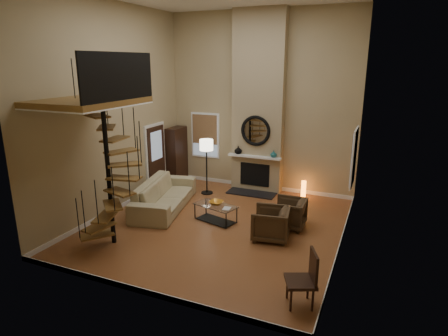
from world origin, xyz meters
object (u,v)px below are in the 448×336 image
at_px(side_chair, 306,277).
at_px(armchair_far, 274,224).
at_px(accent_lamp, 304,189).
at_px(hutch, 177,154).
at_px(floor_lamp, 206,149).
at_px(armchair_near, 292,214).
at_px(sofa, 164,195).
at_px(coffee_table, 216,211).

bearing_deg(side_chair, armchair_far, 117.93).
xyz_separation_m(armchair_far, accent_lamp, (0.05, 3.08, -0.10)).
xyz_separation_m(hutch, armchair_far, (4.28, -2.97, -0.60)).
bearing_deg(floor_lamp, armchair_near, -25.52).
height_order(sofa, accent_lamp, sofa).
relative_size(armchair_far, floor_lamp, 0.49).
height_order(hutch, accent_lamp, hutch).
relative_size(armchair_far, side_chair, 0.83).
bearing_deg(armchair_far, armchair_near, 154.75).
xyz_separation_m(armchair_far, floor_lamp, (-2.81, 2.24, 1.06)).
height_order(armchair_far, accent_lamp, armchair_far).
xyz_separation_m(hutch, floor_lamp, (1.48, -0.74, 0.46)).
relative_size(hutch, sofa, 0.66).
bearing_deg(side_chair, hutch, 136.36).
bearing_deg(floor_lamp, side_chair, -48.27).
bearing_deg(side_chair, coffee_table, 137.59).
bearing_deg(accent_lamp, sofa, -144.34).
bearing_deg(armchair_far, sofa, -109.87).
relative_size(hutch, coffee_table, 1.54).
xyz_separation_m(armchair_near, accent_lamp, (-0.18, 2.30, -0.10)).
relative_size(sofa, side_chair, 2.74).
distance_m(hutch, accent_lamp, 4.39).
relative_size(floor_lamp, accent_lamp, 3.32).
relative_size(hutch, side_chair, 1.82).
bearing_deg(armchair_near, floor_lamp, -116.55).
bearing_deg(hutch, floor_lamp, -26.55).
distance_m(armchair_near, floor_lamp, 3.53).
distance_m(sofa, armchair_near, 3.59).
bearing_deg(armchair_far, floor_lamp, -137.64).
bearing_deg(armchair_near, coffee_table, -77.93).
bearing_deg(coffee_table, hutch, 135.09).
bearing_deg(floor_lamp, coffee_table, -58.50).
distance_m(hutch, armchair_near, 5.05).
distance_m(armchair_far, accent_lamp, 3.09).
height_order(armchair_far, coffee_table, armchair_far).
relative_size(sofa, accent_lamp, 5.38).
xyz_separation_m(hutch, accent_lamp, (4.33, 0.11, -0.70)).
relative_size(coffee_table, side_chair, 1.18).
height_order(sofa, armchair_far, sofa).
bearing_deg(hutch, sofa, -68.49).
bearing_deg(hutch, armchair_near, -25.86).
bearing_deg(armchair_near, side_chair, 16.60).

